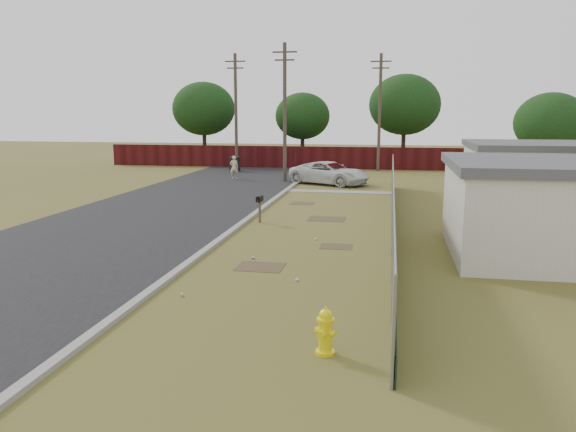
% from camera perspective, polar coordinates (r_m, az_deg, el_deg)
% --- Properties ---
extents(ground, '(120.00, 120.00, 0.00)m').
position_cam_1_polar(ground, '(21.58, 2.25, -1.76)').
color(ground, brown).
rests_on(ground, ground).
extents(street, '(15.10, 60.00, 0.12)m').
position_cam_1_polar(street, '(30.86, -8.12, 1.90)').
color(street, black).
rests_on(street, ground).
extents(chainlink_fence, '(0.10, 27.06, 2.02)m').
position_cam_1_polar(chainlink_fence, '(22.23, 10.63, 0.52)').
color(chainlink_fence, gray).
rests_on(chainlink_fence, ground).
extents(privacy_fence, '(30.00, 0.12, 1.80)m').
position_cam_1_polar(privacy_fence, '(46.89, -0.69, 6.02)').
color(privacy_fence, '#3F0D0F').
rests_on(privacy_fence, ground).
extents(utility_poles, '(12.60, 8.24, 9.00)m').
position_cam_1_polar(utility_poles, '(42.07, 1.32, 10.67)').
color(utility_poles, brown).
rests_on(utility_poles, ground).
extents(houses, '(9.30, 17.24, 3.10)m').
position_cam_1_polar(houses, '(25.13, 25.87, 2.55)').
color(houses, beige).
rests_on(houses, ground).
extents(horizon_trees, '(33.32, 31.94, 7.78)m').
position_cam_1_polar(horizon_trees, '(44.49, 7.76, 10.49)').
color(horizon_trees, '#312016').
rests_on(horizon_trees, ground).
extents(fire_hydrant, '(0.49, 0.49, 0.95)m').
position_cam_1_polar(fire_hydrant, '(10.98, 3.81, -11.68)').
color(fire_hydrant, yellow).
rests_on(fire_hydrant, ground).
extents(mailbox, '(0.23, 0.50, 1.15)m').
position_cam_1_polar(mailbox, '(23.52, -2.90, 1.51)').
color(mailbox, brown).
rests_on(mailbox, ground).
extents(pickup_truck, '(5.75, 4.47, 1.45)m').
position_cam_1_polar(pickup_truck, '(36.24, 4.26, 4.38)').
color(pickup_truck, silver).
rests_on(pickup_truck, ground).
extents(pedestrian, '(0.65, 0.48, 1.63)m').
position_cam_1_polar(pedestrian, '(39.05, -5.49, 4.93)').
color(pedestrian, '#C4B690').
rests_on(pedestrian, ground).
extents(trash_bin, '(0.78, 0.86, 1.14)m').
position_cam_1_polar(trash_bin, '(44.26, -5.42, 5.29)').
color(trash_bin, black).
rests_on(trash_bin, ground).
extents(scattered_litter, '(2.74, 7.01, 0.07)m').
position_cam_1_polar(scattered_litter, '(17.03, -2.16, -4.98)').
color(scattered_litter, silver).
rests_on(scattered_litter, ground).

